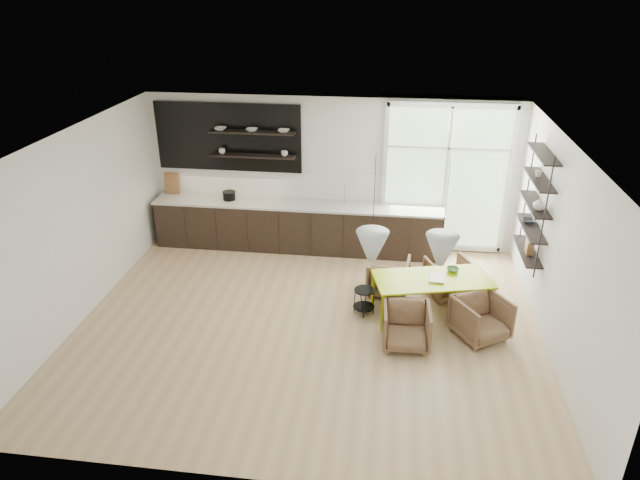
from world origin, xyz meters
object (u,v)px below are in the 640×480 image
Objects in this scene: armchair_front_left at (406,326)px; wire_stool at (364,298)px; armchair_back_right at (449,278)px; armchair_back_left at (388,276)px; dining_table at (433,281)px; armchair_front_right at (481,318)px.

wire_stool is at bearing 127.98° from armchair_front_left.
armchair_back_right is 1.70m from armchair_front_left.
armchair_back_left is 0.98× the size of armchair_back_right.
dining_table reaches higher than wire_stool.
dining_table reaches higher than armchair_back_right.
armchair_front_right is at bearing 146.05° from armchair_back_left.
armchair_back_left is (-0.68, 0.63, -0.30)m from dining_table.
armchair_back_left is 1.00m from armchair_back_right.
armchair_front_right is at bearing 15.04° from armchair_front_left.
armchair_back_right is at bearing -171.27° from armchair_back_left.
armchair_back_left is 0.81m from wire_stool.
dining_table is 0.81m from armchair_back_right.
armchair_back_left is at bearing 107.79° from armchair_front_right.
armchair_back_right is at bearing 50.52° from dining_table.
wire_stool is at bearing 134.03° from armchair_front_right.
armchair_front_left is 0.96× the size of armchair_front_right.
dining_table is at bearing 63.23° from armchair_front_left.
dining_table is 0.99m from armchair_front_left.
wire_stool is at bearing 7.26° from armchair_back_right.
dining_table reaches higher than armchair_back_left.
wire_stool is (-1.36, -0.78, -0.04)m from armchair_back_right.
armchair_back_left is 0.99× the size of armchair_front_left.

